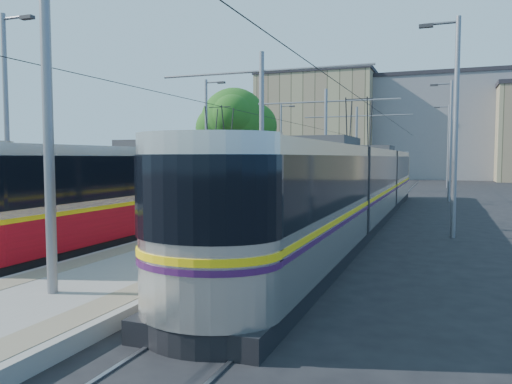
% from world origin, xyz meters
% --- Properties ---
extents(ground, '(160.00, 160.00, 0.00)m').
position_xyz_m(ground, '(0.00, 0.00, 0.00)').
color(ground, black).
rests_on(ground, ground).
extents(platform, '(4.00, 50.00, 0.30)m').
position_xyz_m(platform, '(0.00, 17.00, 0.15)').
color(platform, gray).
rests_on(platform, ground).
extents(tactile_strip_left, '(0.70, 50.00, 0.01)m').
position_xyz_m(tactile_strip_left, '(-1.45, 17.00, 0.30)').
color(tactile_strip_left, gray).
rests_on(tactile_strip_left, platform).
extents(tactile_strip_right, '(0.70, 50.00, 0.01)m').
position_xyz_m(tactile_strip_right, '(1.45, 17.00, 0.30)').
color(tactile_strip_right, gray).
rests_on(tactile_strip_right, platform).
extents(rails, '(8.71, 70.00, 0.03)m').
position_xyz_m(rails, '(0.00, 17.00, 0.02)').
color(rails, gray).
rests_on(rails, ground).
extents(tram_left, '(2.43, 31.11, 5.50)m').
position_xyz_m(tram_left, '(-3.60, 11.64, 1.71)').
color(tram_left, black).
rests_on(tram_left, ground).
extents(tram_right, '(2.43, 31.89, 5.50)m').
position_xyz_m(tram_right, '(3.60, 10.57, 1.86)').
color(tram_right, black).
rests_on(tram_right, ground).
extents(catenary, '(9.20, 70.00, 7.00)m').
position_xyz_m(catenary, '(0.00, 14.15, 4.52)').
color(catenary, gray).
rests_on(catenary, platform).
extents(street_lamps, '(15.18, 38.22, 8.00)m').
position_xyz_m(street_lamps, '(-0.00, 21.00, 4.18)').
color(street_lamps, gray).
rests_on(street_lamps, ground).
extents(shelter, '(0.77, 1.19, 2.57)m').
position_xyz_m(shelter, '(0.62, 13.56, 1.65)').
color(shelter, black).
rests_on(shelter, platform).
extents(tree, '(5.72, 5.29, 8.31)m').
position_xyz_m(tree, '(-7.86, 24.51, 5.62)').
color(tree, '#382314').
rests_on(tree, ground).
extents(building_left, '(16.32, 12.24, 14.92)m').
position_xyz_m(building_left, '(-10.00, 60.00, 7.47)').
color(building_left, tan).
rests_on(building_left, ground).
extents(building_centre, '(18.36, 14.28, 14.14)m').
position_xyz_m(building_centre, '(6.00, 64.00, 7.08)').
color(building_centre, gray).
rests_on(building_centre, ground).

